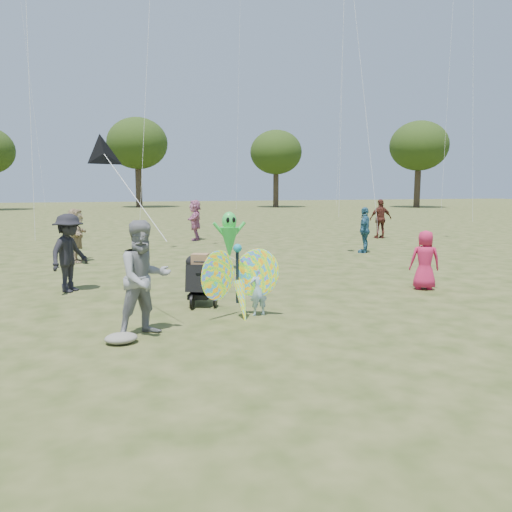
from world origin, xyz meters
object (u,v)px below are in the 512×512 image
Objects in this scene: child_girl at (258,291)px; crowd_c at (365,230)px; crowd_h at (381,219)px; jogging_stroller at (200,276)px; alien_kite at (229,237)px; butterfly_kite at (239,283)px; crowd_d at (76,235)px; crowd_a at (425,260)px; crowd_j at (195,220)px; adult_man at (144,278)px; crowd_b at (69,253)px.

crowd_c is (6.72, 7.63, 0.37)m from child_girl.
jogging_stroller is at bearing 50.29° from crowd_h.
jogging_stroller is 0.65× the size of alien_kite.
crowd_d is at bearing 110.33° from butterfly_kite.
crowd_a is (4.61, 1.15, 0.23)m from child_girl.
crowd_d is at bearing -52.29° from crowd_c.
crowd_j is at bearing -38.28° from crowd_d.
adult_man reaches higher than alien_kite.
crowd_d reaches higher than alien_kite.
crowd_c is 8.27m from crowd_j.
child_girl is 0.56× the size of butterfly_kite.
crowd_b is at bearing -25.91° from crowd_c.
child_girl is 4.76m from crowd_a.
crowd_a is 0.76× the size of crowd_h.
crowd_h is at bearing 49.04° from butterfly_kite.
child_girl is at bearing -153.55° from crowd_d.
crowd_a is 6.82m from crowd_c.
adult_man is at bearing 39.32° from crowd_a.
crowd_d is at bearing 21.00° from crowd_h.
crowd_j is (-5.21, 6.42, 0.08)m from crowd_c.
crowd_c is 0.92× the size of crowd_j.
jogging_stroller is (1.31, 1.91, -0.35)m from adult_man.
crowd_h is 1.66× the size of jogging_stroller.
adult_man is at bearing 12.08° from child_girl.
crowd_j is 1.08× the size of butterfly_kite.
alien_kite is (-5.83, -2.13, 0.11)m from crowd_c.
adult_man reaches higher than child_girl.
crowd_c is at bearing 23.02° from adult_man.
alien_kite is at bearing -30.79° from crowd_b.
adult_man is 1.89m from butterfly_kite.
adult_man reaches higher than crowd_d.
crowd_c is 1.51× the size of jogging_stroller.
child_girl is 0.86× the size of jogging_stroller.
crowd_d is (-0.01, 4.93, -0.04)m from crowd_b.
jogging_stroller is (2.66, -2.19, -0.31)m from crowd_b.
adult_man reaches higher than crowd_b.
crowd_b is 4.93m from crowd_d.
butterfly_kite is at bearing -156.11° from crowd_d.
crowd_a is at bearing 21.08° from jogging_stroller.
crowd_j is (5.05, 10.58, 0.01)m from crowd_b.
crowd_h is at bearing -23.16° from crowd_b.
alien_kite is (-3.73, 4.35, 0.25)m from crowd_a.
crowd_h reaches higher than crowd_b.
alien_kite reaches higher than crowd_c.
adult_man reaches higher than jogging_stroller.
crowd_d is 0.95× the size of crowd_j.
child_girl is 0.52× the size of crowd_h.
jogging_stroller is at bearing -59.27° from child_girl.
alien_kite is (-0.62, -8.56, 0.03)m from crowd_j.
crowd_b reaches higher than jogging_stroller.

